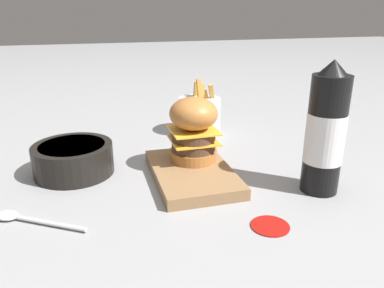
{
  "coord_description": "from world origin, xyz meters",
  "views": [
    {
      "loc": [
        0.59,
        -0.17,
        0.32
      ],
      "look_at": [
        -0.05,
        0.01,
        0.07
      ],
      "focal_mm": 35.0,
      "sensor_mm": 36.0,
      "label": 1
    }
  ],
  "objects_px": {
    "fries_basket": "(199,115)",
    "side_bowl": "(73,158)",
    "burger": "(194,129)",
    "serving_board": "(192,173)",
    "spoon": "(21,218)",
    "ketchup_bottle": "(325,133)"
  },
  "relations": [
    {
      "from": "fries_basket",
      "to": "spoon",
      "type": "height_order",
      "value": "fries_basket"
    },
    {
      "from": "fries_basket",
      "to": "side_bowl",
      "type": "distance_m",
      "value": 0.37
    },
    {
      "from": "serving_board",
      "to": "ketchup_bottle",
      "type": "distance_m",
      "value": 0.26
    },
    {
      "from": "fries_basket",
      "to": "serving_board",
      "type": "bearing_deg",
      "value": -19.48
    },
    {
      "from": "burger",
      "to": "ketchup_bottle",
      "type": "height_order",
      "value": "ketchup_bottle"
    },
    {
      "from": "serving_board",
      "to": "side_bowl",
      "type": "bearing_deg",
      "value": -111.6
    },
    {
      "from": "serving_board",
      "to": "spoon",
      "type": "bearing_deg",
      "value": -75.55
    },
    {
      "from": "burger",
      "to": "ketchup_bottle",
      "type": "distance_m",
      "value": 0.25
    },
    {
      "from": "serving_board",
      "to": "fries_basket",
      "type": "relative_size",
      "value": 1.53
    },
    {
      "from": "burger",
      "to": "fries_basket",
      "type": "relative_size",
      "value": 0.86
    },
    {
      "from": "side_bowl",
      "to": "burger",
      "type": "bearing_deg",
      "value": 78.83
    },
    {
      "from": "ketchup_bottle",
      "to": "spoon",
      "type": "bearing_deg",
      "value": -93.53
    },
    {
      "from": "burger",
      "to": "spoon",
      "type": "bearing_deg",
      "value": -69.39
    },
    {
      "from": "side_bowl",
      "to": "spoon",
      "type": "distance_m",
      "value": 0.19
    },
    {
      "from": "burger",
      "to": "side_bowl",
      "type": "bearing_deg",
      "value": -101.17
    },
    {
      "from": "burger",
      "to": "fries_basket",
      "type": "bearing_deg",
      "value": 160.54
    },
    {
      "from": "serving_board",
      "to": "ketchup_bottle",
      "type": "height_order",
      "value": "ketchup_bottle"
    },
    {
      "from": "ketchup_bottle",
      "to": "fries_basket",
      "type": "distance_m",
      "value": 0.4
    },
    {
      "from": "fries_basket",
      "to": "side_bowl",
      "type": "relative_size",
      "value": 0.96
    },
    {
      "from": "burger",
      "to": "side_bowl",
      "type": "xyz_separation_m",
      "value": [
        -0.05,
        -0.24,
        -0.06
      ]
    },
    {
      "from": "burger",
      "to": "serving_board",
      "type": "bearing_deg",
      "value": -19.6
    },
    {
      "from": "ketchup_bottle",
      "to": "spoon",
      "type": "xyz_separation_m",
      "value": [
        -0.03,
        -0.52,
        -0.11
      ]
    }
  ]
}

